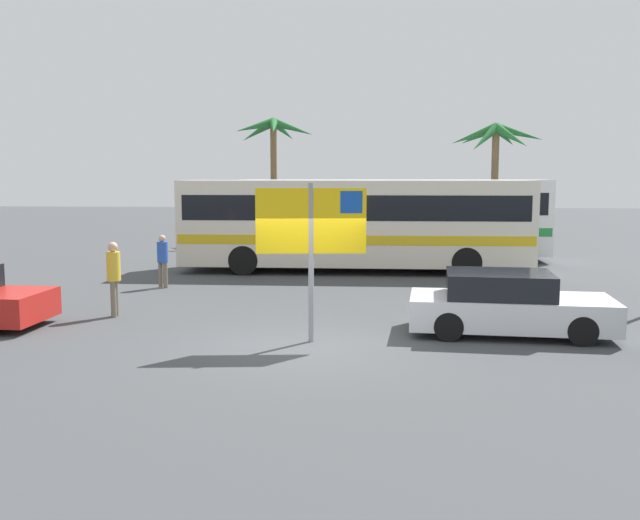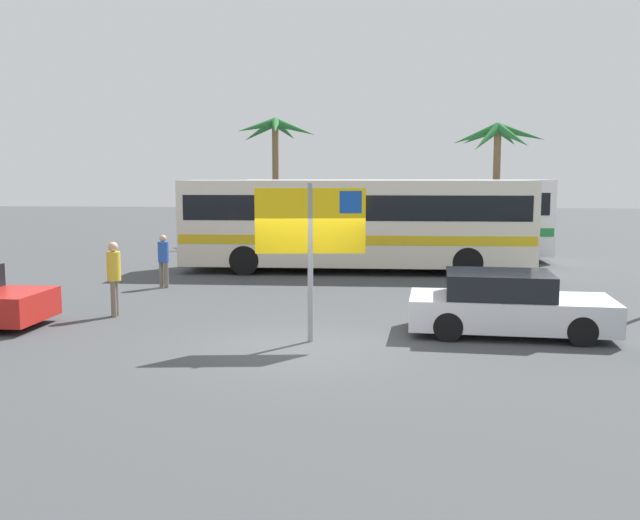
# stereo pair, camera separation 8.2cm
# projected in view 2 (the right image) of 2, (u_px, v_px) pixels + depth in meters

# --- Properties ---
(ground) EXTENTS (120.00, 120.00, 0.00)m
(ground) POSITION_uv_depth(u_px,v_px,m) (305.00, 349.00, 13.54)
(ground) COLOR #424447
(bus_front_coach) EXTENTS (11.98, 2.63, 3.17)m
(bus_front_coach) POSITION_uv_depth(u_px,v_px,m) (356.00, 221.00, 24.27)
(bus_front_coach) COLOR silver
(bus_front_coach) RESTS_ON ground
(bus_rear_coach) EXTENTS (11.98, 2.63, 3.17)m
(bus_rear_coach) POSITION_uv_depth(u_px,v_px,m) (394.00, 215.00, 27.82)
(bus_rear_coach) COLOR white
(bus_rear_coach) RESTS_ON ground
(ferry_sign) EXTENTS (2.19, 0.29, 3.20)m
(ferry_sign) POSITION_uv_depth(u_px,v_px,m) (313.00, 227.00, 13.88)
(ferry_sign) COLOR gray
(ferry_sign) RESTS_ON ground
(car_white) EXTENTS (4.33, 2.20, 1.32)m
(car_white) POSITION_uv_depth(u_px,v_px,m) (507.00, 305.00, 14.73)
(car_white) COLOR silver
(car_white) RESTS_ON ground
(pedestrian_by_bus) EXTENTS (0.32, 0.32, 1.79)m
(pedestrian_by_bus) POSITION_uv_depth(u_px,v_px,m) (114.00, 272.00, 16.55)
(pedestrian_by_bus) COLOR #706656
(pedestrian_by_bus) RESTS_ON ground
(pedestrian_crossing_lot) EXTENTS (0.32, 0.32, 1.59)m
(pedestrian_crossing_lot) POSITION_uv_depth(u_px,v_px,m) (163.00, 257.00, 20.86)
(pedestrian_crossing_lot) COLOR #706656
(pedestrian_crossing_lot) RESTS_ON ground
(palm_tree_seaside) EXTENTS (4.13, 3.62, 5.65)m
(palm_tree_seaside) POSITION_uv_depth(u_px,v_px,m) (497.00, 146.00, 30.76)
(palm_tree_seaside) COLOR brown
(palm_tree_seaside) RESTS_ON ground
(palm_tree_inland) EXTENTS (3.85, 3.91, 6.14)m
(palm_tree_inland) POSITION_uv_depth(u_px,v_px,m) (275.00, 142.00, 34.18)
(palm_tree_inland) COLOR brown
(palm_tree_inland) RESTS_ON ground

